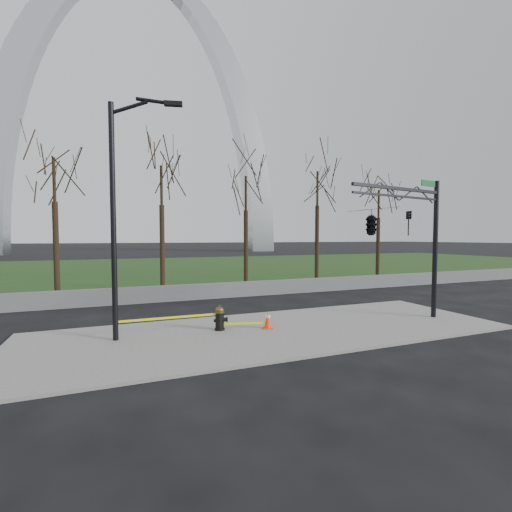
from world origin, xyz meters
name	(u,v)px	position (x,y,z in m)	size (l,w,h in m)	color
ground	(275,332)	(0.00, 0.00, 0.00)	(500.00, 500.00, 0.00)	black
sidewalk	(275,331)	(0.00, 0.00, 0.05)	(18.00, 6.00, 0.10)	slate
grass_strip	(168,268)	(0.00, 30.00, 0.03)	(120.00, 40.00, 0.06)	#1F3E16
guardrail	(218,291)	(0.00, 8.00, 0.45)	(60.00, 0.30, 0.90)	#59595B
gateway_arch	(140,113)	(0.00, 75.00, 32.50)	(66.00, 6.00, 65.00)	silver
tree_row	(162,219)	(-2.70, 12.00, 4.79)	(40.60, 4.00, 9.59)	black
fire_hydrant	(220,319)	(-1.92, 0.72, 0.53)	(0.59, 0.38, 0.94)	black
traffic_cone	(268,320)	(-0.17, 0.26, 0.43)	(0.40, 0.40, 0.67)	#FF3C0D
street_light	(120,204)	(-5.34, 0.73, 4.69)	(2.36, 0.73, 8.21)	black
traffic_signal_mast	(385,223)	(4.17, -1.11, 4.15)	(5.05, 2.53, 6.00)	black
caution_tape	(196,320)	(-2.84, 0.67, 0.58)	(5.39, 0.53, 0.47)	#FFF90D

